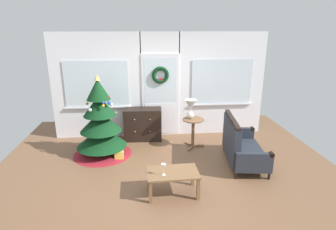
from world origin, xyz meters
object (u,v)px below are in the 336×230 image
Objects in this scene: christmas_tree at (101,126)px; coffee_table at (173,175)px; gift_box at (119,155)px; table_lamp at (191,106)px; wine_glass at (164,167)px; side_table at (193,127)px; dresser_cabinet at (143,124)px; settee_sofa at (240,146)px.

christmas_tree is 2.04× the size of coffee_table.
gift_box is at bearing -34.40° from christmas_tree.
table_lamp is 2.16m from wine_glass.
table_lamp reaches higher than side_table.
christmas_tree is 1.90× the size of dresser_cabinet.
table_lamp reaches higher than settee_sofa.
gift_box is at bearing 125.28° from coffee_table.
side_table reaches higher than coffee_table.
settee_sofa is at bearing -9.54° from gift_box.
side_table is (1.13, -0.58, 0.09)m from dresser_cabinet.
settee_sofa reaches higher than gift_box.
wine_glass is at bearing -111.05° from table_lamp.
dresser_cabinet is 4.71× the size of wine_glass.
dresser_cabinet is 2.46m from coffee_table.
christmas_tree is 2.15m from coffee_table.
christmas_tree is at bearing -138.82° from dresser_cabinet.
wine_glass is (-0.82, -1.94, 0.06)m from side_table.
dresser_cabinet is 5.10× the size of gift_box.
gift_box is (-1.65, -0.46, -0.39)m from side_table.
table_lamp is (-0.87, 0.91, 0.59)m from settee_sofa.
coffee_table is (-1.47, -0.97, -0.03)m from settee_sofa.
settee_sofa is at bearing -46.39° from table_lamp.
coffee_table is (-0.60, -1.88, -0.62)m from table_lamp.
gift_box is (0.38, -0.26, -0.56)m from christmas_tree.
dresser_cabinet reaches higher than coffee_table.
gift_box is (-0.98, 1.39, -0.25)m from coffee_table.
dresser_cabinet is 1.07× the size of coffee_table.
christmas_tree is 0.72m from gift_box.
side_table is 1.75m from gift_box.
gift_box is (-0.83, 1.48, -0.45)m from wine_glass.
side_table is 2.10m from wine_glass.
table_lamp is (1.07, -0.54, 0.57)m from dresser_cabinet.
side_table reaches higher than wine_glass.
gift_box is at bearing -116.31° from dresser_cabinet.
christmas_tree reaches higher than dresser_cabinet.
gift_box is at bearing -162.58° from table_lamp.
table_lamp is at bearing 133.61° from settee_sofa.
settee_sofa reaches higher than coffee_table.
table_lamp is at bearing 68.95° from wine_glass.
side_table is at bearing 67.03° from wine_glass.
gift_box is (-0.51, -1.03, -0.30)m from dresser_cabinet.
table_lamp is at bearing 6.98° from christmas_tree.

